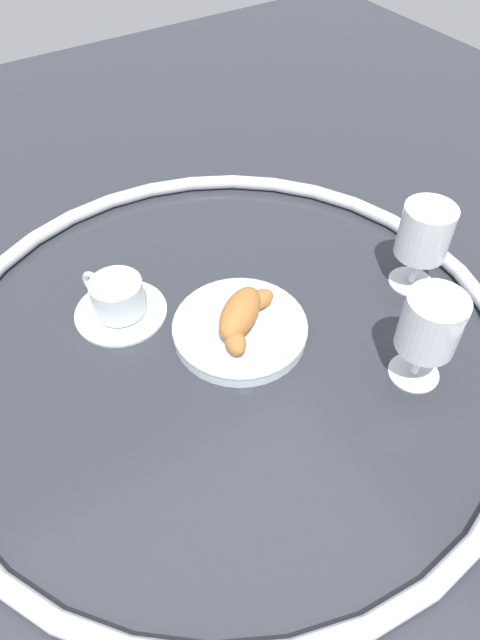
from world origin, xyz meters
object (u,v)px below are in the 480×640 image
(coffee_cup_near, at_px, (118,300))
(juice_glass_right, at_px, (430,326))
(pastry_plate, at_px, (240,328))
(croissant_large, at_px, (242,314))
(juice_glass_left, at_px, (424,235))

(coffee_cup_near, relative_size, juice_glass_right, 0.97)
(pastry_plate, relative_size, croissant_large, 1.61)
(pastry_plate, height_order, croissant_large, croissant_large)
(juice_glass_left, bearing_deg, coffee_cup_near, -24.28)
(croissant_large, bearing_deg, pastry_plate, -54.59)
(juice_glass_left, bearing_deg, pastry_plate, -10.52)
(pastry_plate, xyz_separation_m, juice_glass_left, (-0.28, 0.05, 0.08))
(croissant_large, height_order, juice_glass_right, juice_glass_right)
(pastry_plate, distance_m, croissant_large, 0.03)
(croissant_large, xyz_separation_m, juice_glass_left, (-0.28, 0.05, 0.05))
(croissant_large, distance_m, juice_glass_left, 0.29)
(pastry_plate, height_order, juice_glass_right, juice_glass_right)
(pastry_plate, xyz_separation_m, coffee_cup_near, (0.13, -0.13, 0.01))
(pastry_plate, bearing_deg, coffee_cup_near, -46.32)
(pastry_plate, bearing_deg, juice_glass_right, 130.48)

